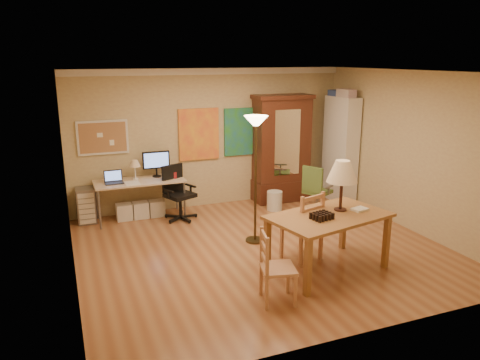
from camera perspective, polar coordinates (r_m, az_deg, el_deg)
name	(u,v)px	position (r m, az deg, el deg)	size (l,w,h in m)	color
floor	(262,249)	(7.39, 2.66, -8.40)	(5.50, 5.50, 0.00)	brown
crown_molding	(210,71)	(9.09, -3.64, 13.08)	(5.50, 0.08, 0.12)	white
corkboard	(103,137)	(8.80, -16.38, 5.00)	(0.90, 0.04, 0.62)	tan
art_panel_left	(199,134)	(9.14, -5.03, 5.57)	(0.80, 0.04, 1.00)	yellow
art_panel_right	(242,132)	(9.43, 0.24, 5.91)	(0.75, 0.04, 0.95)	teal
dining_table	(334,202)	(6.56, 11.37, -2.69)	(1.80, 1.31, 1.53)	brown
ladder_chair_back	(303,228)	(6.91, 7.73, -5.84)	(0.60, 0.58, 1.04)	#AB724E
ladder_chair_left	(276,269)	(5.76, 4.36, -10.79)	(0.49, 0.50, 0.91)	#AB724E
torchiere_lamp	(256,142)	(7.23, 1.95, 4.66)	(0.37, 0.37, 2.04)	#382B16
computer_desk	(142,195)	(8.80, -11.92, -1.78)	(1.61, 0.70, 1.22)	beige
office_chair_black	(179,205)	(8.68, -7.43, -3.04)	(0.62, 0.62, 1.00)	black
office_chair_green	(316,201)	(9.00, 9.26, -2.56)	(0.59, 0.59, 0.95)	slate
drawer_cart	(86,205)	(8.86, -18.26, -2.96)	(0.32, 0.38, 0.64)	slate
armoire	(281,155)	(9.63, 5.06, 3.00)	(1.19, 0.56, 2.18)	#3C1D10
bookshelf	(340,150)	(9.79, 12.12, 3.62)	(0.32, 0.86, 2.14)	white
wastebin	(275,201)	(9.15, 4.23, -2.53)	(0.30, 0.30, 0.38)	silver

